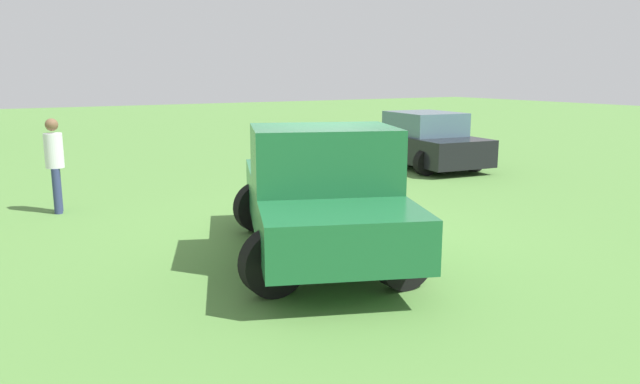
{
  "coord_description": "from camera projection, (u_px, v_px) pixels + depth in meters",
  "views": [
    {
      "loc": [
        -4.56,
        -7.64,
        2.5
      ],
      "look_at": [
        -0.5,
        -0.74,
        0.9
      ],
      "focal_mm": 33.7,
      "sensor_mm": 36.0,
      "label": 1
    }
  ],
  "objects": [
    {
      "name": "ground_plane",
      "position": [
        323.0,
        238.0,
        9.21
      ],
      "size": [
        80.0,
        80.0,
        0.0
      ],
      "primitive_type": "plane",
      "color": "#54843D"
    },
    {
      "name": "sedan_far",
      "position": [
        421.0,
        141.0,
        16.22
      ],
      "size": [
        2.44,
        4.43,
        1.47
      ],
      "rotation": [
        0.0,
        0.0,
        1.46
      ],
      "color": "black",
      "rests_on": "ground_plane"
    },
    {
      "name": "pickup_truck",
      "position": [
        321.0,
        191.0,
        8.04
      ],
      "size": [
        3.33,
        4.84,
        1.81
      ],
      "rotation": [
        0.0,
        0.0,
        1.2
      ],
      "color": "black",
      "rests_on": "ground_plane"
    },
    {
      "name": "person_bystander",
      "position": [
        55.0,
        160.0,
        10.72
      ],
      "size": [
        0.37,
        0.37,
        1.7
      ],
      "rotation": [
        0.0,
        0.0,
        2.96
      ],
      "color": "navy",
      "rests_on": "ground_plane"
    }
  ]
}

